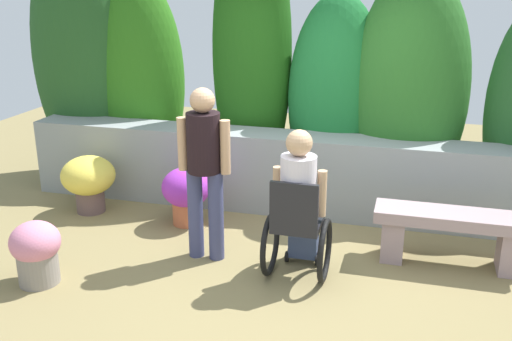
# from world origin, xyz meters

# --- Properties ---
(ground_plane) EXTENTS (12.33, 12.33, 0.00)m
(ground_plane) POSITION_xyz_m (0.00, 0.00, 0.00)
(ground_plane) COLOR olive
(stone_retaining_wall) EXTENTS (6.51, 0.49, 0.87)m
(stone_retaining_wall) POSITION_xyz_m (0.00, 1.44, 0.43)
(stone_retaining_wall) COLOR gray
(stone_retaining_wall) RESTS_ON ground
(hedge_backdrop) EXTENTS (7.09, 0.99, 3.25)m
(hedge_backdrop) POSITION_xyz_m (-0.50, 2.01, 1.37)
(hedge_backdrop) COLOR #245222
(hedge_backdrop) RESTS_ON ground
(stone_bench) EXTENTS (1.38, 0.38, 0.51)m
(stone_bench) POSITION_xyz_m (1.46, 0.54, 0.33)
(stone_bench) COLOR gray
(stone_bench) RESTS_ON ground
(person_in_wheelchair) EXTENTS (0.53, 0.66, 1.33)m
(person_in_wheelchair) POSITION_xyz_m (0.17, -0.02, 0.62)
(person_in_wheelchair) COLOR black
(person_in_wheelchair) RESTS_ON ground
(person_standing_companion) EXTENTS (0.49, 0.30, 1.60)m
(person_standing_companion) POSITION_xyz_m (-0.72, 0.09, 0.92)
(person_standing_companion) COLOR #3E436C
(person_standing_companion) RESTS_ON ground
(flower_pot_purple_near) EXTENTS (0.59, 0.59, 0.64)m
(flower_pot_purple_near) POSITION_xyz_m (-2.34, 0.80, 0.38)
(flower_pot_purple_near) COLOR brown
(flower_pot_purple_near) RESTS_ON ground
(flower_pot_terracotta_by_wall) EXTENTS (0.51, 0.51, 0.61)m
(flower_pot_terracotta_by_wall) POSITION_xyz_m (-1.18, 0.77, 0.35)
(flower_pot_terracotta_by_wall) COLOR #BF623E
(flower_pot_terracotta_by_wall) RESTS_ON ground
(flower_pot_red_accent) EXTENTS (0.42, 0.42, 0.56)m
(flower_pot_red_accent) POSITION_xyz_m (-1.93, -0.75, 0.30)
(flower_pot_red_accent) COLOR gray
(flower_pot_red_accent) RESTS_ON ground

